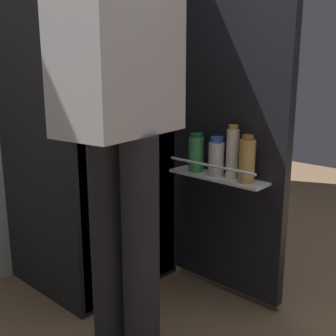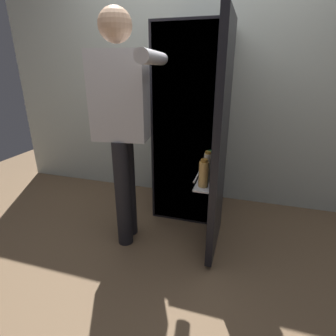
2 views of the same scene
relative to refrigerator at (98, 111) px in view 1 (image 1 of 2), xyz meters
The scene contains 4 objects.
ground_plane 0.99m from the refrigerator, 92.78° to the right, with size 6.16×6.16×0.00m, color brown.
kitchen_wall 0.63m from the refrigerator, 93.50° to the left, with size 4.40×0.10×2.68m, color beige.
refrigerator is the anchor object (origin of this frame).
person 0.77m from the refrigerator, 122.37° to the right, with size 0.60×0.68×1.73m.
Camera 1 is at (-1.25, -1.13, 1.08)m, focal length 46.11 mm.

